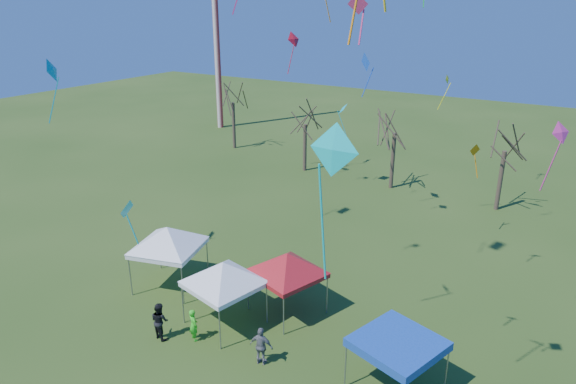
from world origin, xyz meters
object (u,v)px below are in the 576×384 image
(tree_0, at_px, (232,86))
(tree_2, at_px, (396,113))
(tent_red, at_px, (287,257))
(person_dark, at_px, (160,321))
(tree_1, at_px, (305,107))
(person_green, at_px, (193,325))
(tent_white_mid, at_px, (223,267))
(person_grey, at_px, (261,346))
(tent_white_west, at_px, (167,231))
(tree_3, at_px, (508,129))
(tent_blue, at_px, (398,344))
(radio_mast, at_px, (216,20))

(tree_0, height_order, tree_2, tree_0)
(tent_red, relative_size, person_dark, 2.23)
(tent_red, xyz_separation_m, person_dark, (-3.83, -4.89, -2.10))
(tree_0, height_order, tree_1, tree_0)
(tree_0, distance_m, person_green, 33.10)
(tent_white_mid, bearing_deg, tree_2, 90.34)
(tree_1, bearing_deg, person_grey, -64.10)
(person_dark, bearing_deg, tent_white_west, -42.42)
(tree_3, xyz_separation_m, tent_red, (-6.26, -19.51, -3.08))
(tent_white_west, xyz_separation_m, person_grey, (7.84, -2.76, -2.36))
(tree_3, relative_size, tent_white_mid, 1.89)
(tent_blue, bearing_deg, tent_white_mid, 179.58)
(tree_3, bearing_deg, tree_1, 177.94)
(tree_3, bearing_deg, radio_mast, 163.69)
(tree_0, bearing_deg, person_green, -56.07)
(tent_blue, bearing_deg, tree_3, 90.75)
(tent_white_mid, height_order, person_green, tent_white_mid)
(radio_mast, distance_m, tent_white_west, 38.35)
(tree_1, bearing_deg, tent_red, -62.36)
(tree_1, xyz_separation_m, tent_red, (10.53, -20.11, -2.80))
(radio_mast, relative_size, person_grey, 14.17)
(tree_1, height_order, tent_white_west, tree_1)
(radio_mast, bearing_deg, tent_red, -46.70)
(radio_mast, distance_m, tree_0, 11.45)
(tree_1, height_order, person_green, tree_1)
(tent_white_west, distance_m, person_grey, 8.64)
(tree_3, height_order, person_grey, tree_3)
(tent_white_mid, bearing_deg, person_green, -102.89)
(tent_blue, bearing_deg, tree_1, 127.10)
(tree_1, bearing_deg, tree_2, -1.85)
(tent_red, distance_m, person_dark, 6.55)
(radio_mast, relative_size, tree_0, 2.96)
(tent_white_west, height_order, tent_white_mid, tent_white_west)
(person_grey, bearing_deg, person_dark, -1.33)
(tree_1, xyz_separation_m, person_grey, (11.69, -24.08, -4.91))
(radio_mast, distance_m, tent_white_mid, 42.07)
(radio_mast, bearing_deg, tent_blue, -42.94)
(tent_white_mid, bearing_deg, tent_blue, -0.42)
(person_dark, bearing_deg, tent_red, -118.28)
(person_green, bearing_deg, tree_2, -66.81)
(tree_0, bearing_deg, person_dark, -58.81)
(tree_2, xyz_separation_m, tent_red, (2.14, -19.84, -3.29))
(person_dark, bearing_deg, person_grey, -159.73)
(tree_1, bearing_deg, radio_mast, 151.52)
(radio_mast, relative_size, tent_white_mid, 5.99)
(tree_3, height_order, tent_white_west, tree_3)
(tent_white_west, bearing_deg, tent_red, 10.21)
(tree_0, bearing_deg, tent_white_mid, -53.62)
(radio_mast, relative_size, tent_white_west, 5.69)
(radio_mast, bearing_deg, person_green, -53.02)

